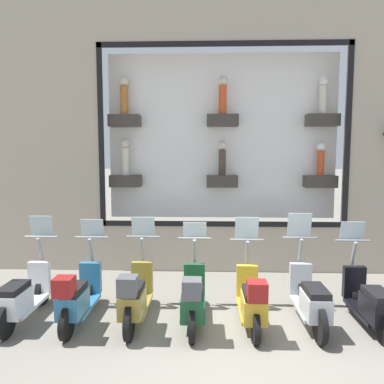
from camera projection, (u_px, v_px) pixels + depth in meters
ground_plane at (232, 346)px, 5.41m from camera, size 120.00×120.00×0.00m
building_facade at (223, 112)px, 8.61m from camera, size 1.19×36.00×7.36m
scooter_black_1 at (370, 303)px, 5.93m from camera, size 1.79×0.61×1.57m
scooter_silver_2 at (310, 299)px, 5.98m from camera, size 1.81×0.60×1.72m
scooter_yellow_3 at (252, 300)px, 5.93m from camera, size 1.79×0.60×1.65m
scooter_green_4 at (193, 299)px, 5.97m from camera, size 1.80×0.60×1.55m
scooter_olive_5 at (135, 296)px, 6.01m from camera, size 1.81×0.60×1.63m
scooter_teal_6 at (77, 297)px, 6.04m from camera, size 1.80×0.61×1.59m
scooter_white_7 at (23, 297)px, 6.14m from camera, size 1.80×0.61×1.64m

